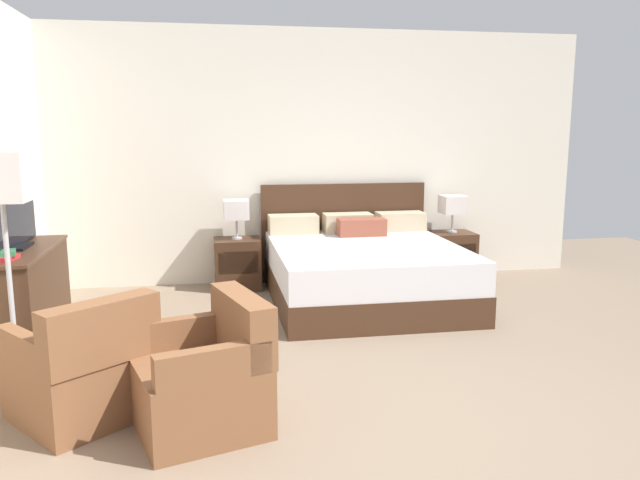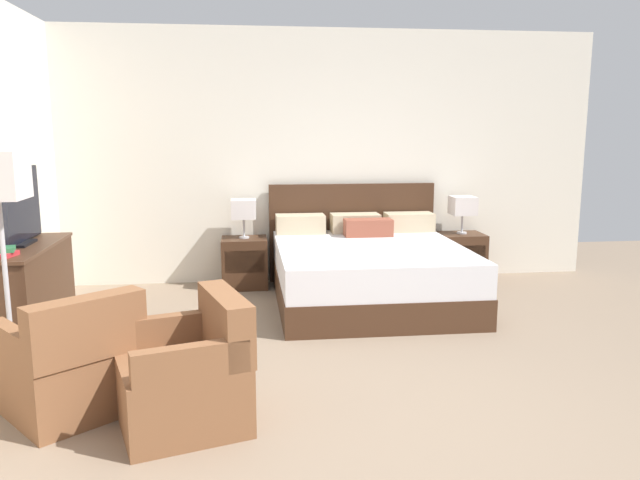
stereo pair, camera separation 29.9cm
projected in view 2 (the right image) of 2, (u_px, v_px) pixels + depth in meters
The scene contains 11 objects.
ground_plane at pixel (371, 431), 3.55m from camera, with size 10.98×10.98×0.00m, color #84705B.
wall_back at pixel (306, 157), 6.91m from camera, with size 6.53×0.06×2.77m, color silver.
bed at pixel (368, 270), 6.16m from camera, with size 1.86×2.03×1.09m.
nightstand_left at pixel (245, 263), 6.73m from camera, with size 0.48×0.42×0.54m.
nightstand_right at pixel (461, 257), 7.02m from camera, with size 0.48×0.42×0.54m.
table_lamp_left at pixel (244, 210), 6.63m from camera, with size 0.26×0.26×0.42m.
table_lamp_right at pixel (463, 206), 6.92m from camera, with size 0.26×0.26×0.42m.
dresser at pixel (21, 298), 4.76m from camera, with size 0.49×1.21×0.83m.
tv at pixel (16, 208), 4.68m from camera, with size 0.18×0.97×0.58m.
armchair_by_window at pixel (73, 367), 3.75m from camera, with size 0.96×0.96×0.76m.
armchair_companion at pixel (189, 377), 3.60m from camera, with size 0.86×0.85×0.76m.
Camera 2 is at (-0.69, -3.24, 1.71)m, focal length 35.00 mm.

